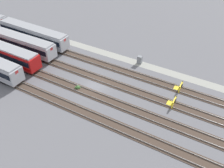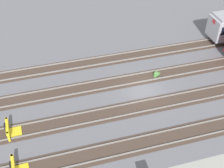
# 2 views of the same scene
# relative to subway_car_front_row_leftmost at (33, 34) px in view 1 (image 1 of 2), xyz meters

# --- Properties ---
(ground_plane) EXTENTS (400.00, 400.00, 0.00)m
(ground_plane) POSITION_rel_subway_car_front_row_leftmost_xyz_m (-20.37, 6.57, -2.04)
(ground_plane) COLOR slate
(service_walkway) EXTENTS (54.00, 2.00, 0.01)m
(service_walkway) POSITION_rel_subway_car_front_row_leftmost_xyz_m (-20.37, -3.90, -2.04)
(service_walkway) COLOR #9E9E93
(service_walkway) RESTS_ON ground
(rail_track_nearest) EXTENTS (90.00, 2.23, 0.21)m
(rail_track_nearest) POSITION_rel_subway_car_front_row_leftmost_xyz_m (-20.37, 0.03, -2.00)
(rail_track_nearest) COLOR #47382D
(rail_track_nearest) RESTS_ON ground
(rail_track_near_inner) EXTENTS (90.00, 2.24, 0.21)m
(rail_track_near_inner) POSITION_rel_subway_car_front_row_leftmost_xyz_m (-20.37, 4.39, -2.00)
(rail_track_near_inner) COLOR #47382D
(rail_track_near_inner) RESTS_ON ground
(rail_track_middle) EXTENTS (90.00, 2.24, 0.21)m
(rail_track_middle) POSITION_rel_subway_car_front_row_leftmost_xyz_m (-20.37, 8.76, -2.00)
(rail_track_middle) COLOR #47382D
(rail_track_middle) RESTS_ON ground
(rail_track_far_inner) EXTENTS (90.00, 2.23, 0.21)m
(rail_track_far_inner) POSITION_rel_subway_car_front_row_leftmost_xyz_m (-20.37, 13.12, -2.00)
(rail_track_far_inner) COLOR #47382D
(rail_track_far_inner) RESTS_ON ground
(subway_car_front_row_leftmost) EXTENTS (18.03, 3.06, 3.70)m
(subway_car_front_row_leftmost) POSITION_rel_subway_car_front_row_leftmost_xyz_m (0.00, 0.00, 0.00)
(subway_car_front_row_leftmost) COLOR #ADAFB7
(subway_car_front_row_leftmost) RESTS_ON ground
(subway_car_front_row_rightmost) EXTENTS (18.01, 2.88, 3.70)m
(subway_car_front_row_rightmost) POSITION_rel_subway_car_front_row_leftmost_xyz_m (0.00, 8.80, 0.00)
(subway_car_front_row_rightmost) COLOR #B71414
(subway_car_front_row_rightmost) RESTS_ON ground
(subway_car_back_row_centre) EXTENTS (18.04, 3.07, 3.70)m
(subway_car_back_row_centre) POSITION_rel_subway_car_front_row_leftmost_xyz_m (0.00, 4.37, 0.00)
(subway_car_back_row_centre) COLOR #ADAFB7
(subway_car_back_row_centre) RESTS_ON ground
(bumper_stop_nearest_track) EXTENTS (1.38, 2.01, 1.22)m
(bumper_stop_nearest_track) POSITION_rel_subway_car_front_row_leftmost_xyz_m (-33.60, 0.04, -1.53)
(bumper_stop_nearest_track) COLOR yellow
(bumper_stop_nearest_track) RESTS_ON ground
(bumper_stop_near_inner_track) EXTENTS (1.36, 2.01, 1.22)m
(bumper_stop_near_inner_track) POSITION_rel_subway_car_front_row_leftmost_xyz_m (-33.94, 4.40, -1.53)
(bumper_stop_near_inner_track) COLOR yellow
(bumper_stop_near_inner_track) RESTS_ON ground
(electrical_cabinet) EXTENTS (0.90, 0.73, 1.60)m
(electrical_cabinet) POSITION_rel_subway_car_front_row_leftmost_xyz_m (-24.11, -4.04, -1.24)
(electrical_cabinet) COLOR gray
(electrical_cabinet) RESTS_ON ground
(weed_clump) EXTENTS (0.92, 0.70, 0.64)m
(weed_clump) POSITION_rel_subway_car_front_row_leftmost_xyz_m (-18.15, 8.68, -1.80)
(weed_clump) COLOR #4C7F3D
(weed_clump) RESTS_ON ground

